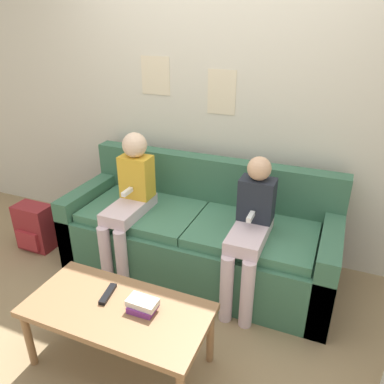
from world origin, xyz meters
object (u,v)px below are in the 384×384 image
(couch, at_px, (199,237))
(person_right, at_px, (250,227))
(person_left, at_px, (129,197))
(backpack, at_px, (35,227))
(tv_remote, at_px, (108,294))
(coffee_table, at_px, (117,314))

(couch, distance_m, person_right, 0.58)
(person_left, distance_m, backpack, 1.06)
(tv_remote, bearing_deg, person_right, 40.92)
(backpack, bearing_deg, coffee_table, -29.36)
(person_left, bearing_deg, person_right, -0.78)
(backpack, bearing_deg, person_right, 1.96)
(couch, bearing_deg, coffee_table, -94.26)
(couch, xyz_separation_m, coffee_table, (-0.08, -1.04, 0.07))
(couch, distance_m, person_left, 0.63)
(coffee_table, relative_size, tv_remote, 6.00)
(tv_remote, bearing_deg, couch, 69.88)
(couch, bearing_deg, backpack, -169.50)
(coffee_table, height_order, person_left, person_left)
(person_left, height_order, backpack, person_left)
(person_left, bearing_deg, tv_remote, -68.15)
(couch, distance_m, tv_remote, 1.00)
(couch, relative_size, backpack, 5.05)
(person_left, xyz_separation_m, backpack, (-0.96, -0.08, -0.44))
(couch, height_order, person_right, person_right)
(couch, relative_size, tv_remote, 12.01)
(person_right, xyz_separation_m, tv_remote, (-0.63, -0.77, -0.17))
(coffee_table, relative_size, backpack, 2.52)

